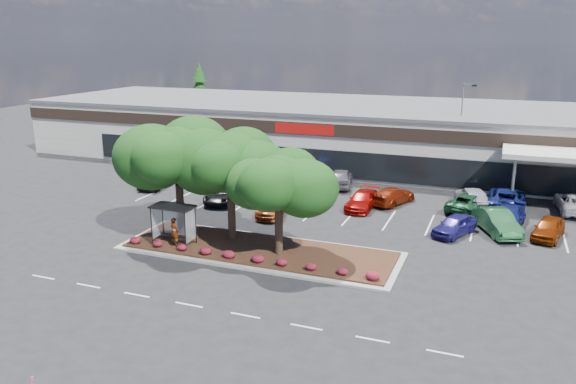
% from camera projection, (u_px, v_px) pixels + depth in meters
% --- Properties ---
extents(ground, '(160.00, 160.00, 0.00)m').
position_uv_depth(ground, '(263.00, 281.00, 31.63)').
color(ground, black).
rests_on(ground, ground).
extents(retail_store, '(80.40, 25.20, 6.25)m').
position_uv_depth(retail_store, '(387.00, 134.00, 61.28)').
color(retail_store, silver).
rests_on(retail_store, ground).
extents(landscape_island, '(18.00, 6.00, 0.26)m').
position_uv_depth(landscape_island, '(259.00, 250.00, 35.89)').
color(landscape_island, gray).
rests_on(landscape_island, ground).
extents(lane_markings, '(33.12, 20.06, 0.01)m').
position_uv_depth(lane_markings, '(318.00, 225.00, 41.06)').
color(lane_markings, silver).
rests_on(lane_markings, ground).
extents(shrub_row, '(17.00, 0.80, 0.50)m').
position_uv_depth(shrub_row, '(245.00, 256.00, 33.90)').
color(shrub_row, maroon).
rests_on(shrub_row, landscape_island).
extents(bus_shelter, '(2.75, 1.55, 2.59)m').
position_uv_depth(bus_shelter, '(174.00, 213.00, 36.27)').
color(bus_shelter, black).
rests_on(bus_shelter, landscape_island).
extents(island_tree_west, '(7.20, 7.20, 7.89)m').
position_uv_depth(island_tree_west, '(179.00, 179.00, 37.34)').
color(island_tree_west, '#10390F').
rests_on(island_tree_west, landscape_island).
extents(island_tree_mid, '(6.60, 6.60, 7.32)m').
position_uv_depth(island_tree_mid, '(231.00, 185.00, 36.83)').
color(island_tree_mid, '#10390F').
rests_on(island_tree_mid, landscape_island).
extents(island_tree_east, '(5.80, 5.80, 6.50)m').
position_uv_depth(island_tree_east, '(279.00, 203.00, 34.20)').
color(island_tree_east, '#10390F').
rests_on(island_tree_east, landscape_island).
extents(conifer_north_west, '(4.40, 4.40, 10.00)m').
position_uv_depth(conifer_north_west, '(200.00, 96.00, 82.08)').
color(conifer_north_west, '#10390F').
rests_on(conifer_north_west, ground).
extents(person_waiting, '(0.81, 0.67, 1.89)m').
position_uv_depth(person_waiting, '(175.00, 232.00, 36.09)').
color(person_waiting, '#594C47').
rests_on(person_waiting, landscape_island).
extents(light_pole, '(1.43, 0.54, 9.27)m').
position_uv_depth(light_pole, '(461.00, 138.00, 52.90)').
color(light_pole, gray).
rests_on(light_pole, ground).
extents(car_0, '(2.49, 5.16, 1.70)m').
position_uv_depth(car_0, '(157.00, 178.00, 51.44)').
color(car_0, black).
rests_on(car_0, ground).
extents(car_1, '(3.09, 5.38, 1.41)m').
position_uv_depth(car_1, '(224.00, 194.00, 46.83)').
color(car_1, black).
rests_on(car_1, ground).
extents(car_2, '(2.87, 4.68, 1.46)m').
position_uv_depth(car_2, '(239.00, 187.00, 48.88)').
color(car_2, '#A1A4AE').
rests_on(car_2, ground).
extents(car_3, '(3.02, 5.34, 1.46)m').
position_uv_depth(car_3, '(273.00, 205.00, 43.50)').
color(car_3, maroon).
rests_on(car_3, ground).
extents(car_4, '(2.14, 4.86, 1.39)m').
position_uv_depth(car_4, '(362.00, 200.00, 44.92)').
color(car_4, '#840804').
rests_on(car_4, ground).
extents(car_5, '(3.19, 4.42, 1.40)m').
position_uv_depth(car_5, '(454.00, 225.00, 38.94)').
color(car_5, navy).
rests_on(car_5, ground).
extents(car_6, '(3.68, 5.30, 1.66)m').
position_uv_depth(car_6, '(497.00, 222.00, 39.24)').
color(car_6, '#20532B').
rests_on(car_6, ground).
extents(car_7, '(2.78, 5.33, 1.48)m').
position_uv_depth(car_7, '(508.00, 218.00, 40.43)').
color(car_7, navy).
rests_on(car_7, ground).
extents(car_8, '(2.64, 4.44, 1.42)m').
position_uv_depth(car_8, '(548.00, 228.00, 38.30)').
color(car_8, '#732604').
rests_on(car_8, ground).
extents(car_9, '(4.38, 6.12, 1.55)m').
position_uv_depth(car_9, '(213.00, 175.00, 52.77)').
color(car_9, silver).
rests_on(car_9, ground).
extents(car_10, '(3.30, 5.37, 1.67)m').
position_uv_depth(car_10, '(264.00, 174.00, 52.94)').
color(car_10, black).
rests_on(car_10, ground).
extents(car_11, '(2.75, 4.69, 1.46)m').
position_uv_depth(car_11, '(299.00, 180.00, 51.18)').
color(car_11, '#0F0C60').
rests_on(car_11, ground).
extents(car_12, '(2.95, 5.29, 1.70)m').
position_uv_depth(car_12, '(341.00, 178.00, 51.53)').
color(car_12, '#57555C').
rests_on(car_12, ground).
extents(car_13, '(3.53, 5.14, 1.38)m').
position_uv_depth(car_13, '(393.00, 196.00, 46.26)').
color(car_13, maroon).
rests_on(car_13, ground).
extents(car_14, '(3.45, 5.40, 1.71)m').
position_uv_depth(car_14, '(473.00, 197.00, 45.18)').
color(car_14, '#9EA1A9').
rests_on(car_14, ground).
extents(car_15, '(3.77, 5.65, 1.44)m').
position_uv_depth(car_15, '(469.00, 202.00, 44.24)').
color(car_15, '#164224').
rests_on(car_15, ground).
extents(car_16, '(2.93, 6.13, 1.69)m').
position_uv_depth(car_16, '(506.00, 198.00, 44.92)').
color(car_16, navy).
rests_on(car_16, ground).
extents(car_17, '(2.97, 5.63, 1.51)m').
position_uv_depth(car_17, '(575.00, 203.00, 44.01)').
color(car_17, white).
rests_on(car_17, ground).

